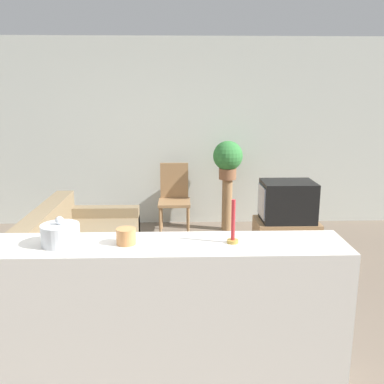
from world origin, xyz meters
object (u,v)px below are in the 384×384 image
at_px(television, 287,201).
at_px(wooden_chair, 174,195).
at_px(couch, 80,259).
at_px(potted_plant, 228,158).
at_px(decorative_bowl, 60,234).

height_order(television, wooden_chair, wooden_chair).
distance_m(couch, wooden_chair, 1.98).
relative_size(television, potted_plant, 1.15).
relative_size(television, decorative_bowl, 2.72).
distance_m(couch, decorative_bowl, 1.90).
xyz_separation_m(couch, wooden_chair, (0.95, 1.73, 0.24)).
bearing_deg(couch, decorative_bowl, -79.41).
height_order(couch, potted_plant, potted_plant).
bearing_deg(television, wooden_chair, 141.92).
height_order(couch, wooden_chair, wooden_chair).
relative_size(wooden_chair, potted_plant, 1.79).
height_order(couch, television, television).
bearing_deg(potted_plant, decorative_bowl, -111.86).
height_order(television, potted_plant, potted_plant).
xyz_separation_m(couch, potted_plant, (1.70, 1.77, 0.76)).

